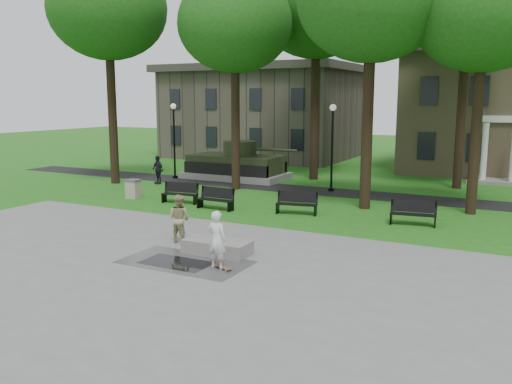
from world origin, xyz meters
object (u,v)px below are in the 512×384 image
concrete_block (217,247)px  trash_bin (133,189)px  friend_watching (179,219)px  park_bench_0 (181,192)px  skateboarder (217,240)px

concrete_block → trash_bin: bearing=143.8°
friend_watching → trash_bin: bearing=-39.0°
concrete_block → trash_bin: trash_bin is taller
concrete_block → friend_watching: 2.11m
park_bench_0 → skateboarder: bearing=-57.6°
concrete_block → trash_bin: 11.29m
skateboarder → trash_bin: size_ratio=1.83×
skateboarder → friend_watching: 3.35m
concrete_block → skateboarder: bearing=-58.3°
concrete_block → park_bench_0: (-6.20, 6.72, 0.28)m
trash_bin → concrete_block: bearing=-36.2°
park_bench_0 → trash_bin: park_bench_0 is taller
park_bench_0 → trash_bin: (-2.91, -0.05, -0.04)m
concrete_block → park_bench_0: size_ratio=1.19×
skateboarder → trash_bin: bearing=-33.9°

